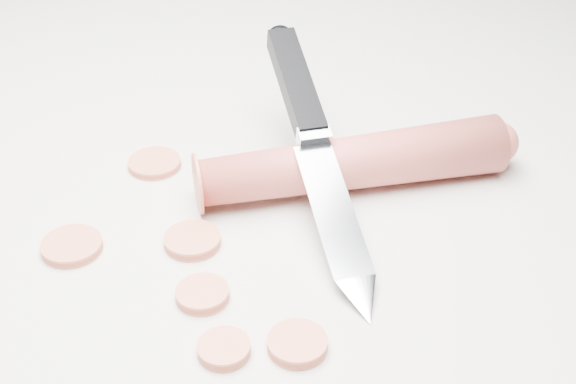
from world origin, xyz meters
The scene contains 9 objects.
ground centered at (0.00, 0.00, 0.00)m, with size 2.40×2.40×0.00m, color beige.
carrot centered at (0.05, 0.06, 0.02)m, with size 0.04×0.04×0.21m, color #BB423A.
carrot_slice_0 centered at (0.00, -0.05, 0.00)m, with size 0.04×0.04×0.01m, color #DA6746.
carrot_slice_1 centered at (0.03, -0.09, 0.00)m, with size 0.03×0.03×0.01m, color #DA6746.
carrot_slice_2 centered at (0.07, -0.11, 0.00)m, with size 0.03×0.03×0.01m, color #DA6746.
carrot_slice_3 centered at (-0.06, -0.10, 0.00)m, with size 0.04×0.04×0.01m, color #DA6746.
carrot_slice_4 centered at (0.10, -0.09, 0.00)m, with size 0.03×0.03×0.01m, color #DA6746.
carrot_slice_5 centered at (-0.08, 0.01, 0.00)m, with size 0.04×0.04×0.01m, color #DA6746.
kitchen_knife centered at (0.04, 0.03, 0.04)m, with size 0.20×0.18×0.08m, color silver, non-canonical shape.
Camera 1 is at (0.26, -0.35, 0.32)m, focal length 50.00 mm.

